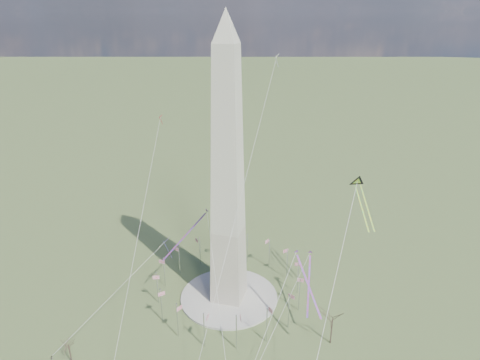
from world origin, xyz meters
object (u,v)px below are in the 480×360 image
(washington_monument, at_px, (228,178))
(kite_delta_black, at_px, (358,185))
(person_west, at_px, (52,358))
(tree_near, at_px, (333,318))

(washington_monument, distance_m, kite_delta_black, 44.66)
(person_west, bearing_deg, kite_delta_black, -118.53)
(person_west, xyz_separation_m, kite_delta_black, (84.98, 58.92, 43.63))
(tree_near, relative_size, kite_delta_black, 0.81)
(washington_monument, relative_size, person_west, 58.69)
(washington_monument, bearing_deg, person_west, -134.06)
(washington_monument, xyz_separation_m, kite_delta_black, (42.07, 14.58, -3.47))
(washington_monument, xyz_separation_m, person_west, (-42.91, -44.34, -47.10))
(washington_monument, relative_size, tree_near, 7.20)
(kite_delta_black, bearing_deg, tree_near, 59.60)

